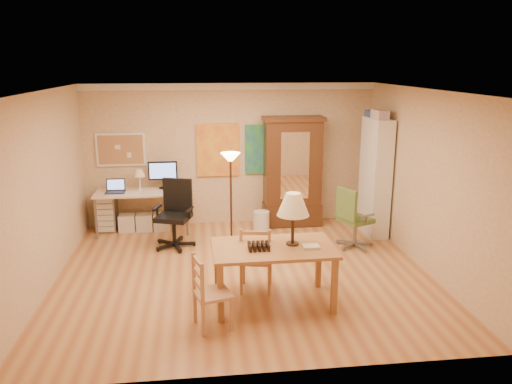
{
  "coord_description": "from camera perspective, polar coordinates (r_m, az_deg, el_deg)",
  "views": [
    {
      "loc": [
        -0.63,
        -6.92,
        3.08
      ],
      "look_at": [
        0.23,
        0.3,
        1.18
      ],
      "focal_mm": 35.0,
      "sensor_mm": 36.0,
      "label": 1
    }
  ],
  "objects": [
    {
      "name": "computer_desk",
      "position": [
        9.5,
        -12.53,
        -1.62
      ],
      "size": [
        1.71,
        0.75,
        1.29
      ],
      "color": "beige",
      "rests_on": "floor"
    },
    {
      "name": "torchiere_lamp",
      "position": [
        7.86,
        -2.91,
        2.07
      ],
      "size": [
        0.31,
        0.31,
        1.71
      ],
      "color": "#3D2018",
      "rests_on": "floor"
    },
    {
      "name": "art_panel_right",
      "position": [
        9.62,
        0.99,
        4.9
      ],
      "size": [
        0.75,
        0.04,
        0.95
      ],
      "primitive_type": "cube",
      "color": "#256097",
      "rests_on": "floor"
    },
    {
      "name": "ladder_chair_back",
      "position": [
        6.89,
        -0.0,
        -7.85
      ],
      "size": [
        0.51,
        0.49,
        0.94
      ],
      "color": "#9D6947",
      "rests_on": "floor"
    },
    {
      "name": "floor",
      "position": [
        7.6,
        -1.44,
        -9.24
      ],
      "size": [
        5.5,
        5.5,
        0.0
      ],
      "primitive_type": "plane",
      "color": "#A6643B",
      "rests_on": "ground"
    },
    {
      "name": "wastebin",
      "position": [
        9.33,
        0.6,
        -3.37
      ],
      "size": [
        0.31,
        0.31,
        0.38
      ],
      "primitive_type": "cylinder",
      "color": "silver",
      "rests_on": "floor"
    },
    {
      "name": "crown_molding",
      "position": [
        9.41,
        -2.98,
        11.96
      ],
      "size": [
        5.5,
        0.08,
        0.12
      ],
      "primitive_type": "cube",
      "color": "white",
      "rests_on": "floor"
    },
    {
      "name": "ladder_chair_left",
      "position": [
        6.02,
        -5.27,
        -11.59
      ],
      "size": [
        0.5,
        0.51,
        0.91
      ],
      "color": "#9D6947",
      "rests_on": "floor"
    },
    {
      "name": "office_chair_green",
      "position": [
        8.67,
        11.06,
        -4.45
      ],
      "size": [
        0.65,
        0.65,
        1.05
      ],
      "color": "slate",
      "rests_on": "floor"
    },
    {
      "name": "drawer_cart",
      "position": [
        9.75,
        -16.72,
        -2.13
      ],
      "size": [
        0.37,
        0.44,
        0.74
      ],
      "color": "slate",
      "rests_on": "floor"
    },
    {
      "name": "corkboard",
      "position": [
        9.63,
        -15.2,
        4.7
      ],
      "size": [
        0.9,
        0.04,
        0.62
      ],
      "primitive_type": "cube",
      "color": "tan",
      "rests_on": "floor"
    },
    {
      "name": "office_chair_black",
      "position": [
        8.66,
        -9.25,
        -4.21
      ],
      "size": [
        0.71,
        0.71,
        1.15
      ],
      "color": "black",
      "rests_on": "floor"
    },
    {
      "name": "dining_table",
      "position": [
        6.42,
        2.82,
        -4.92
      ],
      "size": [
        1.58,
        0.96,
        1.47
      ],
      "color": "olive",
      "rests_on": "floor"
    },
    {
      "name": "art_panel_left",
      "position": [
        9.54,
        -4.39,
        4.78
      ],
      "size": [
        0.8,
        0.04,
        1.0
      ],
      "primitive_type": "cube",
      "color": "yellow",
      "rests_on": "floor"
    },
    {
      "name": "bookshelf",
      "position": [
        9.28,
        13.44,
        1.66
      ],
      "size": [
        0.32,
        0.85,
        2.12
      ],
      "color": "white",
      "rests_on": "floor"
    },
    {
      "name": "armoire",
      "position": [
        9.58,
        4.17,
        1.54
      ],
      "size": [
        1.14,
        0.54,
        2.1
      ],
      "color": "#33210D",
      "rests_on": "floor"
    }
  ]
}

